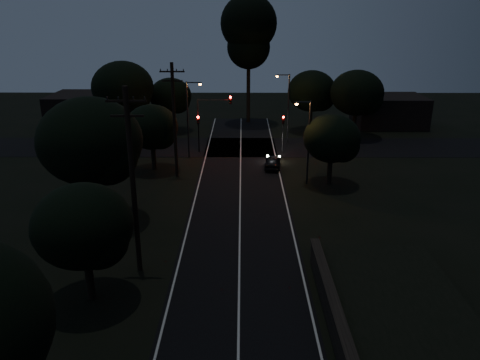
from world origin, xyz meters
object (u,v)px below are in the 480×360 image
object	(u,v)px
utility_pole_far	(174,119)
streetlight_b	(287,104)
signal_right	(283,127)
utility_pole_mid	(133,180)
signal_mast	(214,113)
streetlight_c	(307,137)
car	(273,162)
streetlight_a	(189,114)
signal_left	(198,127)
tall_pine	(249,31)

from	to	relation	value
utility_pole_far	streetlight_b	world-z (taller)	utility_pole_far
signal_right	utility_pole_mid	bearing A→B (deg)	-112.99
signal_right	signal_mast	bearing A→B (deg)	179.97
signal_right	streetlight_c	xyz separation A→B (m)	(1.23, -9.99, 1.51)
streetlight_b	car	distance (m)	10.49
signal_mast	streetlight_b	world-z (taller)	streetlight_b
utility_pole_far	streetlight_b	distance (m)	16.51
signal_mast	streetlight_c	world-z (taller)	streetlight_c
streetlight_b	streetlight_a	bearing A→B (deg)	-150.52
signal_right	streetlight_a	world-z (taller)	streetlight_a
signal_mast	signal_left	bearing A→B (deg)	-179.87
streetlight_b	streetlight_c	world-z (taller)	streetlight_b
tall_pine	streetlight_c	xyz separation A→B (m)	(4.83, -25.00, -7.84)
utility_pole_far	signal_mast	world-z (taller)	utility_pole_far
tall_pine	streetlight_c	bearing A→B (deg)	-79.07
signal_right	streetlight_a	distance (m)	10.26
signal_mast	streetlight_b	bearing A→B (deg)	25.99
signal_right	streetlight_a	bearing A→B (deg)	-168.66
streetlight_a	car	size ratio (longest dim) A/B	2.12
utility_pole_mid	signal_right	bearing A→B (deg)	67.01
utility_pole_far	signal_mast	xyz separation A→B (m)	(3.09, 7.99, -1.15)
car	streetlight_c	bearing A→B (deg)	126.08
utility_pole_mid	streetlight_b	bearing A→B (deg)	68.70
signal_left	signal_right	size ratio (longest dim) A/B	1.00
car	signal_mast	bearing A→B (deg)	-35.82
streetlight_a	streetlight_c	distance (m)	13.72
signal_left	utility_pole_far	bearing A→B (deg)	-99.94
signal_right	signal_mast	distance (m)	7.66
signal_right	streetlight_c	distance (m)	10.18
signal_left	streetlight_b	distance (m)	10.84
utility_pole_far	signal_mast	size ratio (longest dim) A/B	1.68
streetlight_c	utility_pole_far	bearing A→B (deg)	170.40
signal_left	signal_mast	bearing A→B (deg)	0.13
tall_pine	signal_right	distance (m)	18.05
utility_pole_far	signal_mast	bearing A→B (deg)	68.89
signal_left	streetlight_c	xyz separation A→B (m)	(10.43, -9.99, 1.51)
signal_mast	utility_pole_mid	bearing A→B (deg)	-97.04
utility_pole_far	signal_left	size ratio (longest dim) A/B	2.56
streetlight_a	signal_right	bearing A→B (deg)	11.34
utility_pole_mid	car	bearing A→B (deg)	64.78
streetlight_c	signal_right	bearing A→B (deg)	97.02
utility_pole_mid	signal_right	distance (m)	27.30
streetlight_b	streetlight_c	size ratio (longest dim) A/B	1.07
utility_pole_far	streetlight_c	xyz separation A→B (m)	(11.83, -2.00, -1.13)
utility_pole_mid	signal_mast	distance (m)	25.22
tall_pine	signal_mast	bearing A→B (deg)	-104.62
streetlight_b	signal_right	bearing A→B (deg)	-100.00
tall_pine	signal_left	distance (m)	18.55
utility_pole_far	tall_pine	distance (m)	24.96
signal_left	signal_mast	distance (m)	2.26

